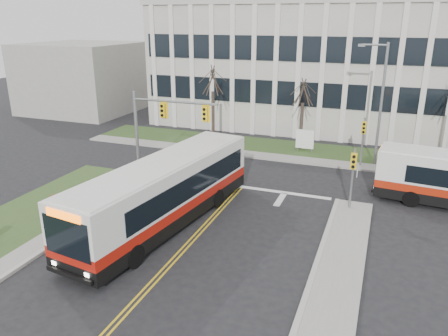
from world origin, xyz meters
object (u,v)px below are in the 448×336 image
bus_main (165,194)px  newspaper_box_red (56,204)px  directory_sign (305,139)px  streetlight (379,98)px

bus_main → newspaper_box_red: (-6.90, -0.74, -1.33)m
directory_sign → newspaper_box_red: (-11.52, -16.85, -0.70)m
streetlight → newspaper_box_red: 23.56m
streetlight → bus_main: streetlight is taller
directory_sign → newspaper_box_red: 20.43m
streetlight → directory_sign: (-5.53, 1.30, -4.02)m
streetlight → directory_sign: bearing=166.8°
directory_sign → newspaper_box_red: size_ratio=2.11×
bus_main → newspaper_box_red: bus_main is taller
streetlight → directory_sign: 6.96m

